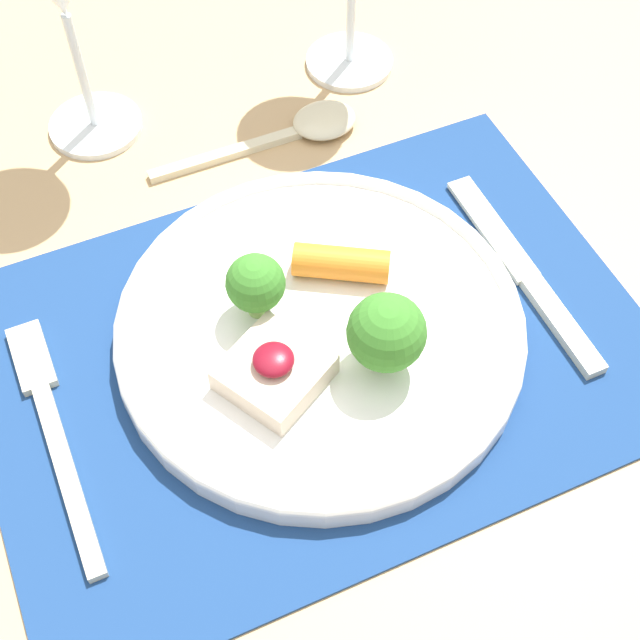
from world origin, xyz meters
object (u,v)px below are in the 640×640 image
(dinner_plate, at_px, (321,326))
(fork, at_px, (51,422))
(knife, at_px, (532,283))
(spoon, at_px, (306,126))

(dinner_plate, distance_m, fork, 0.19)
(fork, distance_m, knife, 0.36)
(dinner_plate, height_order, spoon, dinner_plate)
(dinner_plate, relative_size, spoon, 1.57)
(knife, height_order, spoon, spoon)
(knife, bearing_deg, spoon, 114.42)
(fork, bearing_deg, spoon, 35.20)
(dinner_plate, distance_m, spoon, 0.21)
(fork, height_order, knife, knife)
(dinner_plate, bearing_deg, spoon, 69.49)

